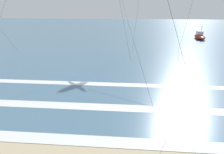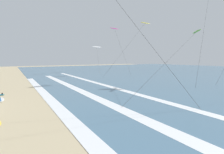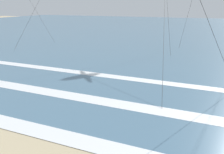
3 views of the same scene
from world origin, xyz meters
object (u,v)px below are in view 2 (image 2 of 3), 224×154
Objects in this scene: kite_lime_low_near at (196,32)px; kite_magenta_distant_high at (115,29)px; surfboard_left_pile at (0,99)px; kite_white_high_left at (97,47)px; kite_yellow_high_right at (145,23)px.

kite_magenta_distant_high reaches higher than kite_lime_low_near.
surfboard_left_pile is 24.86m from kite_lime_low_near.
kite_magenta_distant_high is at bearing 31.54° from kite_white_high_left.
surfboard_left_pile is at bearing -101.59° from kite_lime_low_near.
kite_white_high_left is 15.39m from kite_yellow_high_right.
kite_yellow_high_right reaches higher than surfboard_left_pile.
kite_magenta_distant_high is (-24.28, 2.29, 4.42)m from kite_lime_low_near.
kite_yellow_high_right is at bearing 160.33° from kite_lime_low_near.
surfboard_left_pile is 0.17× the size of kite_magenta_distant_high.
kite_yellow_high_right is at bearing 111.46° from surfboard_left_pile.
kite_lime_low_near is (4.76, 23.22, 7.49)m from surfboard_left_pile.
surfboard_left_pile is 0.16× the size of kite_yellow_high_right.
kite_yellow_high_right reaches higher than kite_white_high_left.
surfboard_left_pile is 34.26m from kite_magenta_distant_high.
surfboard_left_pile is 33.48m from kite_yellow_high_right.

